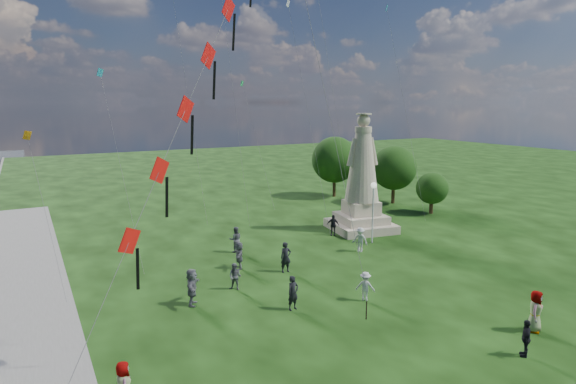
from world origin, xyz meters
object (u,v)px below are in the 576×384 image
person_0 (293,293)px  person_4 (535,311)px  person_7 (236,239)px  person_11 (239,255)px  statue (362,187)px  lamppost (373,200)px  person_1 (235,277)px  person_6 (286,257)px  person_5 (192,287)px  person_8 (360,240)px  person_9 (333,225)px  person_2 (365,286)px  person_3 (526,338)px

person_0 → person_4: size_ratio=0.91×
person_7 → person_0: bearing=98.8°
person_11 → statue: bearing=126.3°
person_4 → person_11: person_4 is taller
lamppost → person_0: lamppost is taller
person_11 → person_1: bearing=-7.4°
statue → person_6: statue is taller
person_5 → person_11: person_5 is taller
person_0 → person_7: size_ratio=0.97×
statue → person_8: statue is taller
person_1 → person_5: bearing=-117.8°
person_7 → person_5: bearing=68.3°
person_5 → person_11: size_ratio=1.13×
person_9 → person_11: 10.03m
person_2 → person_8: size_ratio=0.90×
person_2 → person_5: person_5 is taller
person_0 → person_8: 10.62m
person_0 → person_5: size_ratio=0.91×
statue → person_6: bearing=-140.8°
statue → person_11: bearing=-153.4°
lamppost → person_11: bearing=-177.7°
person_3 → person_9: (3.37, 18.84, 0.03)m
person_5 → person_2: bearing=-89.6°
person_5 → person_4: bearing=-103.6°
person_3 → person_6: 13.90m
statue → person_2: bearing=-116.8°
person_4 → person_11: bearing=94.2°
person_3 → lamppost: bearing=-148.1°
person_1 → person_8: bearing=57.7°
lamppost → person_1: (-12.35, -3.54, -2.49)m
person_3 → person_5: person_5 is taller
person_7 → person_8: size_ratio=1.05×
person_5 → person_8: (12.95, 3.06, -0.10)m
person_6 → person_8: bearing=15.6°
person_3 → person_9: size_ratio=0.96×
statue → person_0: size_ratio=5.34×
person_0 → person_5: 5.16m
statue → person_0: (-12.31, -10.63, -2.66)m
person_3 → person_11: size_ratio=0.91×
person_7 → person_6: bearing=117.6°
lamppost → person_11: (-10.79, -0.44, -2.39)m
person_9 → person_11: (-9.39, -3.51, 0.04)m
person_5 → person_6: person_5 is taller
person_0 → person_7: (1.15, 10.08, 0.02)m
statue → person_7: statue is taller
person_7 → person_9: bearing=-162.5°
person_5 → person_8: person_5 is taller
person_4 → person_7: 18.80m
person_4 → person_9: (1.05, 17.66, -0.14)m
person_3 → person_0: bearing=-95.6°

